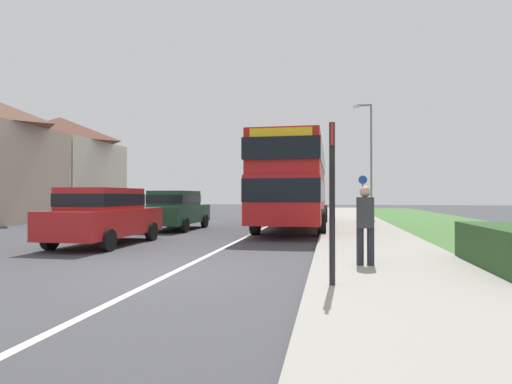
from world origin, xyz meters
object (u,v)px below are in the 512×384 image
object	(u,v)px
parked_car_dark_green	(176,208)
street_lamp_mid	(369,153)
parked_car_red	(104,214)
bus_stop_sign	(332,192)
pedestrian_at_stop	(365,221)
double_decker_bus	(295,181)
cycle_route_sign	(363,197)

from	to	relation	value
parked_car_dark_green	street_lamp_mid	distance (m)	13.23
parked_car_red	parked_car_dark_green	world-z (taller)	parked_car_red
parked_car_red	bus_stop_sign	distance (m)	8.22
pedestrian_at_stop	bus_stop_sign	world-z (taller)	bus_stop_sign
double_decker_bus	cycle_route_sign	world-z (taller)	double_decker_bus
double_decker_bus	pedestrian_at_stop	size ratio (longest dim) A/B	6.34
parked_car_red	parked_car_dark_green	xyz separation A→B (m)	(0.05, 5.54, -0.01)
double_decker_bus	pedestrian_at_stop	world-z (taller)	double_decker_bus
parked_car_red	street_lamp_mid	xyz separation A→B (m)	(9.03, 14.72, 3.18)
parked_car_dark_green	bus_stop_sign	distance (m)	12.26
double_decker_bus	bus_stop_sign	size ratio (longest dim) A/B	4.07
pedestrian_at_stop	street_lamp_mid	distance (m)	17.94
double_decker_bus	pedestrian_at_stop	xyz separation A→B (m)	(2.23, -9.78, -1.17)
parked_car_red	cycle_route_sign	size ratio (longest dim) A/B	1.69
double_decker_bus	bus_stop_sign	world-z (taller)	double_decker_bus
parked_car_red	cycle_route_sign	xyz separation A→B (m)	(8.30, 10.42, 0.50)
bus_stop_sign	parked_car_red	bearing A→B (deg)	144.56
parked_car_dark_green	bus_stop_sign	xyz separation A→B (m)	(6.63, -10.29, 0.62)
bus_stop_sign	street_lamp_mid	distance (m)	19.78
street_lamp_mid	parked_car_red	bearing A→B (deg)	-121.52
double_decker_bus	bus_stop_sign	distance (m)	11.80
pedestrian_at_stop	parked_car_dark_green	bearing A→B (deg)	130.89
parked_car_dark_green	pedestrian_at_stop	size ratio (longest dim) A/B	2.50
double_decker_bus	parked_car_red	distance (m)	8.68
pedestrian_at_stop	parked_car_red	bearing A→B (deg)	158.67
parked_car_red	bus_stop_sign	bearing A→B (deg)	-35.44
parked_car_dark_green	parked_car_red	bearing A→B (deg)	-90.56
parked_car_dark_green	cycle_route_sign	size ratio (longest dim) A/B	1.66
parked_car_dark_green	pedestrian_at_stop	bearing A→B (deg)	-49.11
parked_car_red	parked_car_dark_green	bearing A→B (deg)	89.44
parked_car_dark_green	bus_stop_sign	bearing A→B (deg)	-57.23
parked_car_dark_green	street_lamp_mid	world-z (taller)	street_lamp_mid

